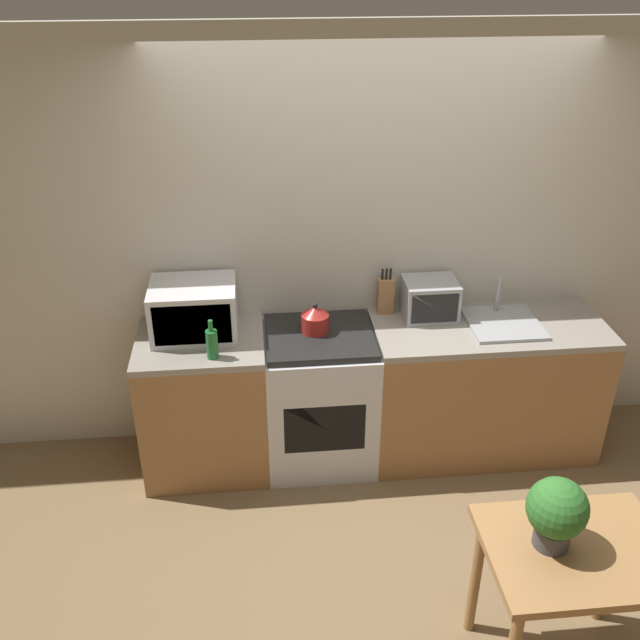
% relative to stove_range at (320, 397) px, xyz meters
% --- Properties ---
extents(ground_plane, '(16.00, 16.00, 0.00)m').
position_rel_stove_range_xyz_m(ground_plane, '(0.33, -0.88, -0.45)').
color(ground_plane, brown).
extents(wall_back, '(10.00, 0.06, 2.60)m').
position_rel_stove_range_xyz_m(wall_back, '(0.33, 0.34, 0.85)').
color(wall_back, beige).
rests_on(wall_back, ground_plane).
extents(counter_left_run, '(0.75, 0.62, 0.90)m').
position_rel_stove_range_xyz_m(counter_left_run, '(-0.71, 0.00, 0.00)').
color(counter_left_run, olive).
rests_on(counter_left_run, ground_plane).
extents(counter_right_run, '(1.42, 0.62, 0.90)m').
position_rel_stove_range_xyz_m(counter_right_run, '(1.04, 0.00, 0.00)').
color(counter_right_run, olive).
rests_on(counter_right_run, ground_plane).
extents(stove_range, '(0.67, 0.62, 0.90)m').
position_rel_stove_range_xyz_m(stove_range, '(0.00, 0.00, 0.00)').
color(stove_range, silver).
rests_on(stove_range, ground_plane).
extents(kettle, '(0.17, 0.17, 0.19)m').
position_rel_stove_range_xyz_m(kettle, '(-0.02, 0.04, 0.53)').
color(kettle, maroon).
rests_on(kettle, stove_range).
extents(microwave, '(0.50, 0.39, 0.31)m').
position_rel_stove_range_xyz_m(microwave, '(-0.73, 0.09, 0.61)').
color(microwave, silver).
rests_on(microwave, counter_left_run).
extents(bottle, '(0.07, 0.07, 0.24)m').
position_rel_stove_range_xyz_m(bottle, '(-0.62, -0.20, 0.54)').
color(bottle, '#1E662D').
rests_on(bottle, counter_left_run).
extents(knife_block, '(0.10, 0.06, 0.30)m').
position_rel_stove_range_xyz_m(knife_block, '(0.43, 0.23, 0.57)').
color(knife_block, '#9E7042').
rests_on(knife_block, counter_right_run).
extents(toaster_oven, '(0.32, 0.26, 0.24)m').
position_rel_stove_range_xyz_m(toaster_oven, '(0.69, 0.16, 0.57)').
color(toaster_oven, '#999BA0').
rests_on(toaster_oven, counter_right_run).
extents(sink_basin, '(0.43, 0.43, 0.24)m').
position_rel_stove_range_xyz_m(sink_basin, '(1.12, 0.01, 0.47)').
color(sink_basin, '#999BA0').
rests_on(sink_basin, counter_right_run).
extents(dining_table, '(0.77, 0.59, 0.75)m').
position_rel_stove_range_xyz_m(dining_table, '(0.92, -1.62, 0.18)').
color(dining_table, '#9E7042').
rests_on(dining_table, ground_plane).
extents(potted_plant, '(0.25, 0.25, 0.33)m').
position_rel_stove_range_xyz_m(potted_plant, '(0.81, -1.59, 0.49)').
color(potted_plant, '#424247').
rests_on(potted_plant, dining_table).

